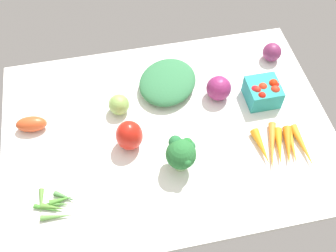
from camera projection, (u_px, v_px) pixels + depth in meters
tablecloth at (168, 131)px, 127.97cm from camera, size 104.00×76.00×2.00cm
bell_pepper_red at (129, 135)px, 119.65cm from camera, size 9.90×9.90×10.38cm
carrot_bunch at (282, 146)px, 121.97cm from camera, size 15.87×17.88×2.95cm
broccoli_head at (181, 153)px, 114.22cm from camera, size 9.14×10.25×11.32cm
roma_tomato at (31, 124)px, 125.36cm from camera, size 10.06×5.90×4.96cm
red_onion_near_basket at (272, 52)px, 142.28cm from camera, size 6.63×6.63×6.63cm
okra_pile at (56, 205)px, 111.47cm from camera, size 12.56×10.59×1.88cm
red_onion_center at (219, 88)px, 131.60cm from camera, size 8.27×8.27×8.27cm
berry_basket at (263, 92)px, 130.93cm from camera, size 10.46×10.46×8.22cm
heirloom_tomato_green at (119, 104)px, 128.69cm from camera, size 6.74×6.74×6.74cm
leafy_greens_clump at (168, 82)px, 134.94cm from camera, size 27.83×28.36×5.66cm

